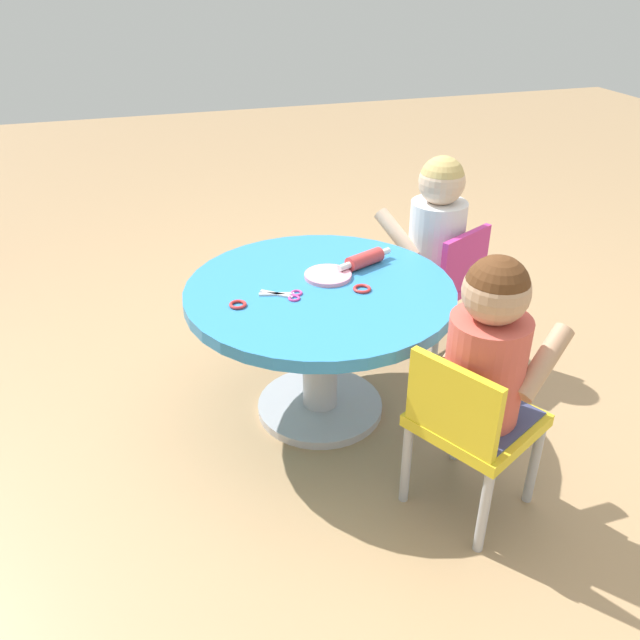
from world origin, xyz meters
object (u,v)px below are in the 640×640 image
(child_chair_left, at_px, (470,424))
(rolling_pin, at_px, (365,259))
(seated_child_right, at_px, (437,224))
(craft_scissors, at_px, (287,295))
(craft_table, at_px, (320,319))
(seated_child_left, at_px, (489,348))
(child_chair_right, at_px, (440,282))

(child_chair_left, distance_m, rolling_pin, 0.70)
(seated_child_right, bearing_deg, craft_scissors, 115.50)
(child_chair_left, relative_size, seated_child_right, 1.05)
(craft_table, distance_m, seated_child_left, 0.64)
(craft_table, bearing_deg, child_chair_left, -155.54)
(craft_table, relative_size, child_chair_right, 1.62)
(craft_table, distance_m, seated_child_right, 0.64)
(craft_table, height_order, child_chair_left, child_chair_left)
(craft_table, bearing_deg, seated_child_right, -62.24)
(child_chair_right, xyz_separation_m, rolling_pin, (-0.14, 0.37, 0.21))
(seated_child_left, xyz_separation_m, craft_scissors, (0.51, 0.41, -0.04))
(craft_table, bearing_deg, child_chair_right, -65.96)
(child_chair_right, distance_m, craft_scissors, 0.76)
(rolling_pin, bearing_deg, seated_child_left, -171.30)
(seated_child_left, relative_size, child_chair_right, 0.95)
(child_chair_right, distance_m, rolling_pin, 0.45)
(craft_table, bearing_deg, seated_child_left, -151.82)
(child_chair_left, distance_m, child_chair_right, 0.87)
(child_chair_right, bearing_deg, child_chair_left, 159.25)
(child_chair_left, bearing_deg, child_chair_right, -20.75)
(child_chair_left, xyz_separation_m, craft_scissors, (0.53, 0.37, 0.19))
(child_chair_left, distance_m, craft_scissors, 0.67)
(child_chair_right, bearing_deg, craft_scissors, 112.38)
(seated_child_right, distance_m, craft_scissors, 0.73)
(seated_child_left, distance_m, rolling_pin, 0.66)
(seated_child_left, height_order, child_chair_right, seated_child_left)
(craft_table, xyz_separation_m, rolling_pin, (0.11, -0.19, 0.14))
(seated_child_left, height_order, craft_scissors, seated_child_left)
(child_chair_right, bearing_deg, seated_child_left, 161.06)
(child_chair_left, height_order, child_chair_right, same)
(child_chair_left, relative_size, rolling_pin, 2.43)
(seated_child_right, height_order, craft_scissors, seated_child_right)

